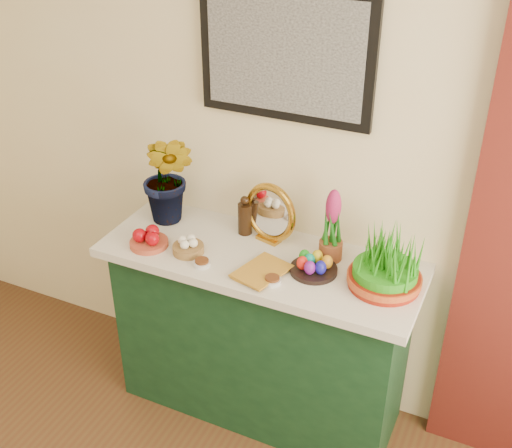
{
  "coord_description": "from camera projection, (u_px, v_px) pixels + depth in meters",
  "views": [
    {
      "loc": [
        0.96,
        -0.09,
        2.42
      ],
      "look_at": [
        0.01,
        1.95,
        1.07
      ],
      "focal_mm": 45.0,
      "sensor_mm": 36.0,
      "label": 1
    }
  ],
  "objects": [
    {
      "name": "vinegar_cruet",
      "position": [
        245.0,
        217.0,
        2.87
      ],
      "size": [
        0.06,
        0.06,
        0.19
      ],
      "color": "black",
      "rests_on": "tablecloth"
    },
    {
      "name": "mirror",
      "position": [
        270.0,
        214.0,
        2.8
      ],
      "size": [
        0.28,
        0.13,
        0.27
      ],
      "color": "#BE8B29",
      "rests_on": "tablecloth"
    },
    {
      "name": "spice_dish_right",
      "position": [
        272.0,
        280.0,
        2.57
      ],
      "size": [
        0.07,
        0.07,
        0.03
      ],
      "color": "silver",
      "rests_on": "tablecloth"
    },
    {
      "name": "wheatgrass_sabzeh",
      "position": [
        386.0,
        263.0,
        2.51
      ],
      "size": [
        0.3,
        0.3,
        0.24
      ],
      "color": "maroon",
      "rests_on": "tablecloth"
    },
    {
      "name": "egg_plate",
      "position": [
        313.0,
        265.0,
        2.63
      ],
      "size": [
        0.22,
        0.22,
        0.08
      ],
      "color": "black",
      "rests_on": "tablecloth"
    },
    {
      "name": "hyacinth_green",
      "position": [
        167.0,
        163.0,
        2.85
      ],
      "size": [
        0.31,
        0.27,
        0.6
      ],
      "primitive_type": "imported",
      "rotation": [
        0.0,
        0.0,
        -0.04
      ],
      "color": "#186516",
      "rests_on": "tablecloth"
    },
    {
      "name": "sideboard",
      "position": [
        261.0,
        337.0,
        3.0
      ],
      "size": [
        1.3,
        0.45,
        0.85
      ],
      "primitive_type": "cube",
      "color": "#163C1F",
      "rests_on": "ground"
    },
    {
      "name": "hyacinth_pink",
      "position": [
        332.0,
        228.0,
        2.66
      ],
      "size": [
        0.1,
        0.1,
        0.33
      ],
      "color": "brown",
      "rests_on": "tablecloth"
    },
    {
      "name": "spice_dish_left",
      "position": [
        202.0,
        263.0,
        2.68
      ],
      "size": [
        0.07,
        0.07,
        0.03
      ],
      "color": "silver",
      "rests_on": "tablecloth"
    },
    {
      "name": "book",
      "position": [
        246.0,
        263.0,
        2.67
      ],
      "size": [
        0.21,
        0.26,
        0.03
      ],
      "primitive_type": "imported",
      "rotation": [
        0.0,
        0.0,
        -0.28
      ],
      "color": "#B47E23",
      "rests_on": "tablecloth"
    },
    {
      "name": "garlic_basket",
      "position": [
        188.0,
        246.0,
        2.76
      ],
      "size": [
        0.16,
        0.16,
        0.08
      ],
      "color": "olive",
      "rests_on": "tablecloth"
    },
    {
      "name": "tablecloth",
      "position": [
        261.0,
        258.0,
        2.77
      ],
      "size": [
        1.4,
        0.55,
        0.04
      ],
      "primitive_type": "cube",
      "color": "beige",
      "rests_on": "sideboard"
    },
    {
      "name": "apple_bowl",
      "position": [
        149.0,
        239.0,
        2.8
      ],
      "size": [
        0.21,
        0.21,
        0.09
      ],
      "color": "#AF482D",
      "rests_on": "tablecloth"
    }
  ]
}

